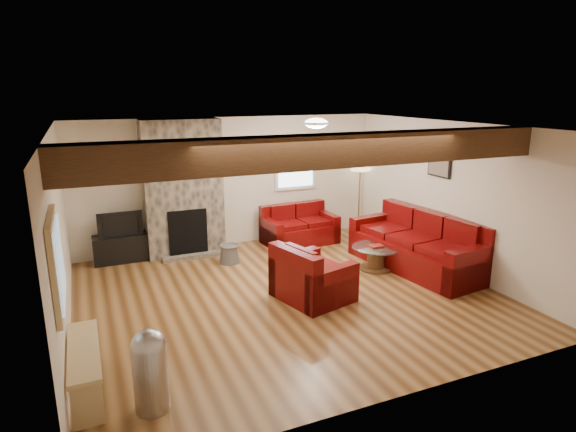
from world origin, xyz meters
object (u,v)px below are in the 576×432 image
Objects in this scene: tv_cabinet at (122,248)px; floor_lamp at (360,168)px; television at (120,223)px; sofa_three at (417,242)px; loveseat at (300,225)px; armchair_red at (313,272)px; coffee_table at (376,258)px.

floor_lamp reaches higher than tv_cabinet.
sofa_three is at bearing -27.31° from television.
loveseat is at bearing -156.43° from sofa_three.
loveseat is 1.87× the size of television.
television is at bearing -179.77° from floor_lamp.
floor_lamp is (2.50, 2.82, 0.97)m from armchair_red.
television is at bearing 26.41° from armchair_red.
floor_lamp is at bearing 0.23° from tv_cabinet.
coffee_table is (0.58, -1.86, -0.18)m from loveseat.
armchair_red is 3.89m from floor_lamp.
armchair_red is 3.71m from tv_cabinet.
loveseat is at bearing -35.25° from armchair_red.
television is at bearing 0.00° from tv_cabinet.
armchair_red is at bearing -157.20° from coffee_table.
loveseat is 0.88× the size of floor_lamp.
loveseat is at bearing -168.44° from floor_lamp.
sofa_three is 2.42× the size of armchair_red.
sofa_three is 2.59m from floor_lamp.
tv_cabinet is at bearing 26.41° from armchair_red.
sofa_three is 1.72× the size of loveseat.
floor_lamp is (4.94, 0.02, 1.14)m from tv_cabinet.
coffee_table is 0.51× the size of floor_lamp.
coffee_table is at bearing -28.63° from tv_cabinet.
armchair_red is 0.63× the size of floor_lamp.
television is (-3.37, 0.30, 0.33)m from loveseat.
armchair_red is (-0.94, -2.50, 0.03)m from loveseat.
sofa_three is 2.43m from loveseat.
loveseat is 3.39m from tv_cabinet.
floor_lamp is (4.94, 0.02, 0.67)m from television.
television is (-2.44, 2.80, 0.30)m from armchair_red.
armchair_red is at bearing -114.19° from loveseat.
sofa_three reaches higher than loveseat.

